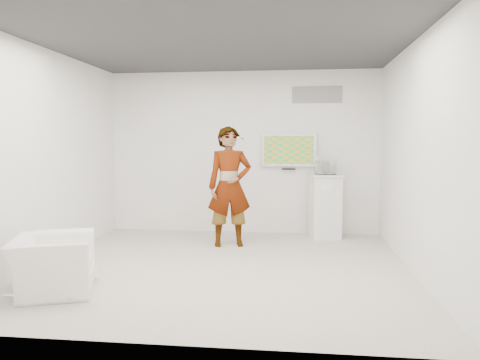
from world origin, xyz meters
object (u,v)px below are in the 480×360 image
at_px(floor_uplight, 329,227).
at_px(person, 230,186).
at_px(tv, 289,150).
at_px(armchair, 53,264).
at_px(pedestal, 325,206).

bearing_deg(floor_uplight, person, -148.23).
xyz_separation_m(tv, armchair, (-2.58, -3.74, -1.23)).
relative_size(tv, person, 0.51).
relative_size(tv, armchair, 1.03).
xyz_separation_m(armchair, pedestal, (3.22, 3.43, 0.25)).
height_order(armchair, floor_uplight, armchair).
relative_size(person, pedestal, 1.72).
bearing_deg(armchair, floor_uplight, -62.76).
relative_size(tv, floor_uplight, 3.19).
relative_size(pedestal, floor_uplight, 3.59).
distance_m(person, floor_uplight, 2.12).
xyz_separation_m(armchair, floor_uplight, (3.31, 3.64, -0.16)).
bearing_deg(armchair, tv, -54.98).
distance_m(person, armchair, 3.15).
relative_size(armchair, pedestal, 0.86).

